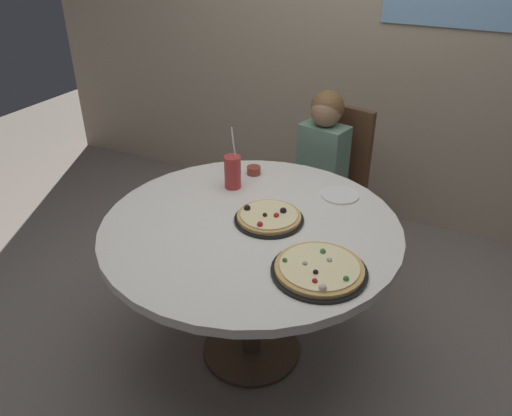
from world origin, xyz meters
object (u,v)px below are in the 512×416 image
(diner_child, at_px, (314,195))
(dining_table, at_px, (251,241))
(soda_cup, at_px, (233,172))
(plate_small, at_px, (340,195))
(pizza_veggie, at_px, (269,217))
(pizza_cheese, at_px, (319,269))
(sauce_bowl, at_px, (254,170))
(chair_wooden, at_px, (330,177))

(diner_child, bearing_deg, dining_table, -88.95)
(dining_table, xyz_separation_m, soda_cup, (-0.23, 0.26, 0.17))
(diner_child, relative_size, plate_small, 6.01)
(pizza_veggie, distance_m, plate_small, 0.40)
(pizza_cheese, xyz_separation_m, sauce_bowl, (-0.59, 0.62, 0.00))
(soda_cup, bearing_deg, dining_table, -48.20)
(pizza_veggie, bearing_deg, pizza_cheese, -37.42)
(soda_cup, bearing_deg, chair_wooden, 71.41)
(diner_child, distance_m, sauce_bowl, 0.52)
(sauce_bowl, bearing_deg, dining_table, -64.36)
(pizza_cheese, bearing_deg, dining_table, 153.36)
(plate_small, bearing_deg, diner_child, 123.69)
(chair_wooden, xyz_separation_m, pizza_cheese, (0.36, -1.19, 0.24))
(pizza_veggie, bearing_deg, chair_wooden, 92.52)
(diner_child, height_order, plate_small, diner_child)
(dining_table, bearing_deg, diner_child, 91.05)
(dining_table, height_order, soda_cup, soda_cup)
(pizza_cheese, distance_m, soda_cup, 0.76)
(pizza_veggie, xyz_separation_m, sauce_bowl, (-0.27, 0.37, 0.00))
(soda_cup, relative_size, plate_small, 1.71)
(dining_table, distance_m, sauce_bowl, 0.49)
(pizza_veggie, height_order, sauce_bowl, pizza_veggie)
(pizza_veggie, bearing_deg, sauce_bowl, 125.38)
(diner_child, bearing_deg, chair_wooden, 79.52)
(chair_wooden, height_order, plate_small, chair_wooden)
(dining_table, xyz_separation_m, diner_child, (-0.02, 0.82, -0.18))
(soda_cup, height_order, plate_small, soda_cup)
(pizza_cheese, bearing_deg, sauce_bowl, 133.46)
(soda_cup, bearing_deg, pizza_veggie, -34.93)
(dining_table, relative_size, soda_cup, 4.18)
(pizza_cheese, relative_size, sauce_bowl, 5.12)
(pizza_veggie, xyz_separation_m, plate_small, (0.20, 0.35, -0.01))
(pizza_cheese, height_order, sauce_bowl, pizza_cheese)
(diner_child, xyz_separation_m, pizza_veggie, (0.07, -0.76, 0.28))
(chair_wooden, bearing_deg, dining_table, -91.04)
(pizza_veggie, distance_m, sauce_bowl, 0.46)
(sauce_bowl, height_order, plate_small, sauce_bowl)
(pizza_cheese, distance_m, plate_small, 0.61)
(chair_wooden, distance_m, soda_cup, 0.84)
(soda_cup, bearing_deg, sauce_bowl, 81.91)
(soda_cup, height_order, sauce_bowl, soda_cup)
(diner_child, xyz_separation_m, soda_cup, (-0.22, -0.56, 0.35))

